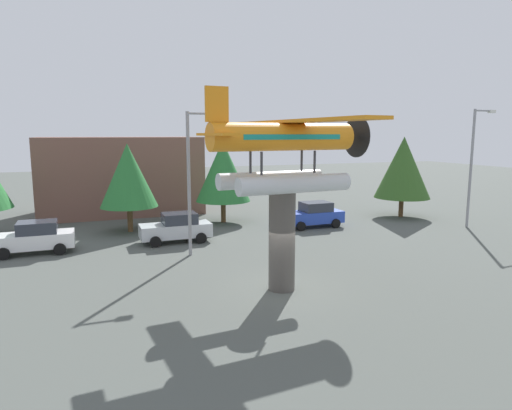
{
  "coord_description": "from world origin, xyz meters",
  "views": [
    {
      "loc": [
        -7.54,
        -16.66,
        6.47
      ],
      "look_at": [
        0.0,
        3.0,
        3.15
      ],
      "focal_mm": 31.75,
      "sensor_mm": 36.0,
      "label": 1
    }
  ],
  "objects_px": {
    "car_mid_silver": "(177,228)",
    "tree_far_east": "(403,167)",
    "car_near_white": "(34,238)",
    "tree_center_back": "(223,171)",
    "car_far_blue": "(313,215)",
    "streetlight_secondary": "(474,160)",
    "display_pedestal": "(282,241)",
    "storefront_building": "(121,175)",
    "streetlight_primary": "(192,173)",
    "floatplane_monument": "(286,149)",
    "tree_east": "(128,176)"
  },
  "relations": [
    {
      "from": "floatplane_monument",
      "to": "car_mid_silver",
      "type": "bearing_deg",
      "value": 99.72
    },
    {
      "from": "floatplane_monument",
      "to": "car_near_white",
      "type": "bearing_deg",
      "value": 130.85
    },
    {
      "from": "car_mid_silver",
      "to": "storefront_building",
      "type": "height_order",
      "value": "storefront_building"
    },
    {
      "from": "tree_east",
      "to": "tree_center_back",
      "type": "height_order",
      "value": "tree_center_back"
    },
    {
      "from": "car_far_blue",
      "to": "tree_east",
      "type": "distance_m",
      "value": 12.84
    },
    {
      "from": "display_pedestal",
      "to": "tree_east",
      "type": "height_order",
      "value": "tree_east"
    },
    {
      "from": "streetlight_primary",
      "to": "streetlight_secondary",
      "type": "relative_size",
      "value": 0.94
    },
    {
      "from": "tree_center_back",
      "to": "car_far_blue",
      "type": "bearing_deg",
      "value": -36.68
    },
    {
      "from": "floatplane_monument",
      "to": "tree_far_east",
      "type": "height_order",
      "value": "floatplane_monument"
    },
    {
      "from": "car_mid_silver",
      "to": "tree_far_east",
      "type": "bearing_deg",
      "value": -173.61
    },
    {
      "from": "streetlight_secondary",
      "to": "tree_center_back",
      "type": "relative_size",
      "value": 1.35
    },
    {
      "from": "car_far_blue",
      "to": "tree_far_east",
      "type": "xyz_separation_m",
      "value": [
        8.33,
        1.05,
        3.01
      ]
    },
    {
      "from": "streetlight_primary",
      "to": "tree_east",
      "type": "distance_m",
      "value": 7.79
    },
    {
      "from": "tree_east",
      "to": "tree_center_back",
      "type": "distance_m",
      "value": 6.84
    },
    {
      "from": "floatplane_monument",
      "to": "tree_center_back",
      "type": "relative_size",
      "value": 1.74
    },
    {
      "from": "floatplane_monument",
      "to": "car_mid_silver",
      "type": "relative_size",
      "value": 2.49
    },
    {
      "from": "car_mid_silver",
      "to": "tree_far_east",
      "type": "relative_size",
      "value": 0.67
    },
    {
      "from": "car_far_blue",
      "to": "tree_far_east",
      "type": "distance_m",
      "value": 8.92
    },
    {
      "from": "car_mid_silver",
      "to": "streetlight_secondary",
      "type": "height_order",
      "value": "streetlight_secondary"
    },
    {
      "from": "car_far_blue",
      "to": "storefront_building",
      "type": "distance_m",
      "value": 16.45
    },
    {
      "from": "streetlight_secondary",
      "to": "storefront_building",
      "type": "bearing_deg",
      "value": 146.09
    },
    {
      "from": "storefront_building",
      "to": "car_mid_silver",
      "type": "bearing_deg",
      "value": -79.69
    },
    {
      "from": "car_mid_silver",
      "to": "streetlight_primary",
      "type": "distance_m",
      "value": 4.84
    },
    {
      "from": "car_near_white",
      "to": "streetlight_secondary",
      "type": "distance_m",
      "value": 28.23
    },
    {
      "from": "car_near_white",
      "to": "tree_center_back",
      "type": "relative_size",
      "value": 0.7
    },
    {
      "from": "display_pedestal",
      "to": "tree_far_east",
      "type": "bearing_deg",
      "value": 37.46
    },
    {
      "from": "display_pedestal",
      "to": "streetlight_primary",
      "type": "bearing_deg",
      "value": 107.77
    },
    {
      "from": "floatplane_monument",
      "to": "streetlight_secondary",
      "type": "relative_size",
      "value": 1.29
    },
    {
      "from": "car_near_white",
      "to": "tree_far_east",
      "type": "relative_size",
      "value": 0.67
    },
    {
      "from": "car_mid_silver",
      "to": "tree_far_east",
      "type": "xyz_separation_m",
      "value": [
        18.15,
        2.03,
        3.01
      ]
    },
    {
      "from": "tree_east",
      "to": "storefront_building",
      "type": "bearing_deg",
      "value": 89.04
    },
    {
      "from": "car_near_white",
      "to": "tree_center_back",
      "type": "xyz_separation_m",
      "value": [
        12.23,
        4.83,
        2.91
      ]
    },
    {
      "from": "tree_east",
      "to": "streetlight_primary",
      "type": "bearing_deg",
      "value": -70.29
    },
    {
      "from": "car_far_blue",
      "to": "tree_center_back",
      "type": "bearing_deg",
      "value": -36.68
    },
    {
      "from": "floatplane_monument",
      "to": "car_far_blue",
      "type": "bearing_deg",
      "value": 51.8
    },
    {
      "from": "floatplane_monument",
      "to": "streetlight_secondary",
      "type": "bearing_deg",
      "value": 17.2
    },
    {
      "from": "tree_center_back",
      "to": "tree_far_east",
      "type": "bearing_deg",
      "value": -12.14
    },
    {
      "from": "tree_far_east",
      "to": "floatplane_monument",
      "type": "bearing_deg",
      "value": -142.34
    },
    {
      "from": "tree_far_east",
      "to": "streetlight_secondary",
      "type": "bearing_deg",
      "value": -69.19
    },
    {
      "from": "car_near_white",
      "to": "streetlight_secondary",
      "type": "bearing_deg",
      "value": 173.7
    },
    {
      "from": "tree_center_back",
      "to": "storefront_building",
      "type": "bearing_deg",
      "value": 133.37
    },
    {
      "from": "car_mid_silver",
      "to": "storefront_building",
      "type": "distance_m",
      "value": 12.41
    },
    {
      "from": "display_pedestal",
      "to": "floatplane_monument",
      "type": "relative_size",
      "value": 0.4
    },
    {
      "from": "streetlight_primary",
      "to": "tree_east",
      "type": "bearing_deg",
      "value": 109.71
    },
    {
      "from": "car_mid_silver",
      "to": "tree_center_back",
      "type": "distance_m",
      "value": 7.29
    },
    {
      "from": "storefront_building",
      "to": "tree_far_east",
      "type": "bearing_deg",
      "value": -26.14
    },
    {
      "from": "display_pedestal",
      "to": "storefront_building",
      "type": "relative_size",
      "value": 0.33
    },
    {
      "from": "floatplane_monument",
      "to": "car_mid_silver",
      "type": "height_order",
      "value": "floatplane_monument"
    },
    {
      "from": "car_far_blue",
      "to": "car_mid_silver",
      "type": "bearing_deg",
      "value": 5.74
    },
    {
      "from": "streetlight_secondary",
      "to": "display_pedestal",
      "type": "bearing_deg",
      "value": -158.11
    }
  ]
}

